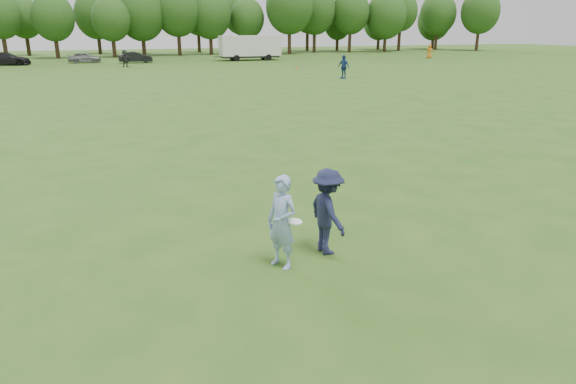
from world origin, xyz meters
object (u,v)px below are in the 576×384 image
thrower (282,222)px  car_d (7,59)px  player_far_b (343,67)px  car_f (136,57)px  player_far_d (125,58)px  defender (328,212)px  cargo_trailer (250,47)px  field_cone (296,67)px  player_far_c (430,51)px  car_e (84,57)px

thrower → car_d: (-12.84, 60.93, -0.17)m
player_far_b → car_f: 31.16m
thrower → player_far_d: 53.35m
thrower → player_far_d: size_ratio=0.96×
defender → cargo_trailer: cargo_trailer is taller
field_cone → player_far_d: bearing=153.4°
player_far_c → car_d: bearing=29.4°
car_f → player_far_b: bearing=-147.9°
cargo_trailer → player_far_c: bearing=-10.4°
player_far_b → car_e: size_ratio=0.52×
player_far_b → car_d: 41.02m
player_far_c → player_far_d: size_ratio=1.02×
car_d → field_cone: bearing=-110.3°
cargo_trailer → player_far_b: bearing=-88.2°
player_far_c → car_e: (-45.94, 6.78, -0.30)m
thrower → car_d: 62.27m
car_f → cargo_trailer: bearing=-88.4°
player_far_b → cargo_trailer: 26.87m
player_far_d → car_f: (1.60, 6.71, -0.27)m
field_cone → car_d: bearing=151.7°
car_d → car_e: car_d is taller
defender → car_e: defender is taller
field_cone → cargo_trailer: size_ratio=0.03×
thrower → player_far_b: player_far_b is taller
player_far_c → car_e: 46.44m
car_e → cargo_trailer: bearing=-95.0°
thrower → car_d: size_ratio=0.36×
player_far_c → car_d: 54.72m
defender → player_far_c: player_far_c is taller
thrower → car_f: size_ratio=0.44×
player_far_c → thrower: bearing=88.3°
field_cone → thrower: bearing=-111.2°
car_f → player_far_d: bearing=168.5°
field_cone → car_e: bearing=141.1°
car_f → field_cone: bearing=-132.5°
player_far_c → car_f: (-39.95, 4.69, -0.29)m
car_d → car_f: (14.49, -0.87, -0.06)m
defender → player_far_c: 68.38m
thrower → cargo_trailer: cargo_trailer is taller
thrower → defender: thrower is taller
defender → player_far_d: 53.07m
player_far_c → car_f: player_far_c is taller
player_far_b → player_far_c: bearing=109.6°
car_f → cargo_trailer: 14.88m
cargo_trailer → player_far_d: bearing=-158.0°
car_e → field_cone: 27.81m
defender → player_far_b: player_far_b is taller
thrower → player_far_c: bearing=114.5°
player_far_b → field_cone: 11.61m
thrower → field_cone: bearing=130.2°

